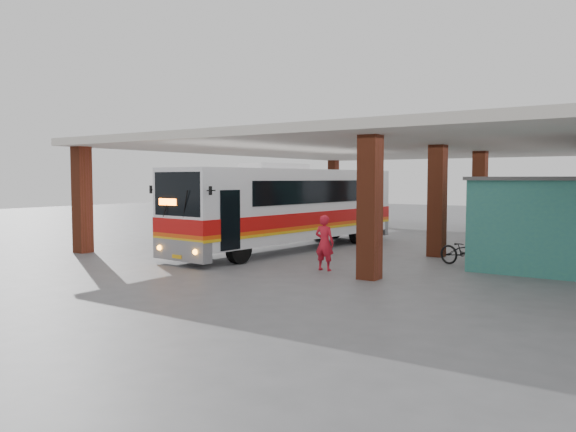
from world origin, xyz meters
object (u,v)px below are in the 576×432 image
Objects in this scene: pedestrian at (324,243)px; red_chair at (498,244)px; motorcycle at (466,251)px; coach_bus at (290,207)px.

red_chair is (3.73, 7.61, -0.55)m from pedestrian.
motorcycle is at bearing -82.69° from red_chair.
pedestrian is 8.49m from red_chair.
pedestrian is (4.03, -3.99, -0.90)m from coach_bus.
motorcycle is 1.11× the size of pedestrian.
coach_bus is at bearing -46.32° from pedestrian.
pedestrian reaches higher than motorcycle.
coach_bus is 6.25× the size of motorcycle.
red_chair is at bearing -117.76° from pedestrian.
coach_bus is 6.91× the size of pedestrian.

